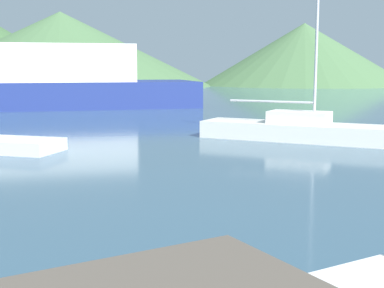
# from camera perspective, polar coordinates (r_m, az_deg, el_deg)

# --- Properties ---
(sailboat_middle) EXTENTS (7.92, 6.84, 8.44)m
(sailboat_middle) POSITION_cam_1_polar(r_m,az_deg,el_deg) (23.37, 11.34, 1.55)
(sailboat_middle) COLOR white
(sailboat_middle) RESTS_ON ground_plane
(hill_east) EXTENTS (50.30, 50.30, 12.26)m
(hill_east) POSITION_cam_1_polar(r_m,az_deg,el_deg) (93.23, -13.79, 9.82)
(hill_east) COLOR #476B42
(hill_east) RESTS_ON ground_plane
(hill_far_east) EXTENTS (36.49, 36.49, 10.82)m
(hill_far_east) POSITION_cam_1_polar(r_m,az_deg,el_deg) (98.00, 11.84, 9.37)
(hill_far_east) COLOR #476B42
(hill_far_east) RESTS_ON ground_plane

